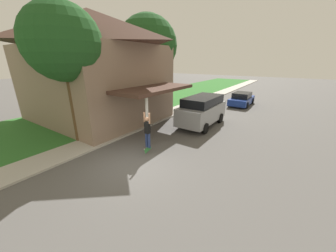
{
  "coord_description": "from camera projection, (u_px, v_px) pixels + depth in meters",
  "views": [
    {
      "loc": [
        5.69,
        -5.22,
        4.53
      ],
      "look_at": [
        0.05,
        2.98,
        1.07
      ],
      "focal_mm": 20.0,
      "sensor_mm": 36.0,
      "label": 1
    }
  ],
  "objects": [
    {
      "name": "house",
      "position": [
        94.0,
        65.0,
        14.52
      ],
      "size": [
        12.48,
        8.72,
        8.05
      ],
      "color": "#89705B",
      "rests_on": "lawn"
    },
    {
      "name": "lawn_tree_far",
      "position": [
        148.0,
        46.0,
        15.58
      ],
      "size": [
        4.86,
        4.86,
        8.11
      ],
      "color": "brown",
      "rests_on": "lawn"
    },
    {
      "name": "skateboarder",
      "position": [
        147.0,
        130.0,
        9.3
      ],
      "size": [
        0.41,
        0.21,
        1.84
      ],
      "color": "navy",
      "rests_on": "ground_plane"
    },
    {
      "name": "lawn",
      "position": [
        116.0,
        112.0,
        17.53
      ],
      "size": [
        10.0,
        80.0,
        0.08
      ],
      "color": "#2D6B28",
      "rests_on": "ground_plane"
    },
    {
      "name": "sidewalk",
      "position": [
        152.0,
        120.0,
        15.17
      ],
      "size": [
        1.8,
        80.0,
        0.1
      ],
      "color": "#ADA89E",
      "rests_on": "ground_plane"
    },
    {
      "name": "suv_parked",
      "position": [
        202.0,
        110.0,
        13.64
      ],
      "size": [
        2.11,
        4.62,
        2.14
      ],
      "color": "gray",
      "rests_on": "ground_plane"
    },
    {
      "name": "car_down_street",
      "position": [
        242.0,
        99.0,
        20.16
      ],
      "size": [
        1.94,
        4.25,
        1.38
      ],
      "color": "navy",
      "rests_on": "ground_plane"
    },
    {
      "name": "skateboard",
      "position": [
        148.0,
        149.0,
        9.65
      ],
      "size": [
        0.35,
        0.76,
        0.3
      ],
      "color": "#337F3D",
      "rests_on": "ground_plane"
    },
    {
      "name": "lawn_tree_near",
      "position": [
        63.0,
        43.0,
        9.41
      ],
      "size": [
        3.87,
        3.87,
        7.26
      ],
      "color": "brown",
      "rests_on": "lawn"
    },
    {
      "name": "ground_plane",
      "position": [
        130.0,
        165.0,
        8.59
      ],
      "size": [
        120.0,
        120.0,
        0.0
      ],
      "primitive_type": "plane",
      "color": "#54514F"
    }
  ]
}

